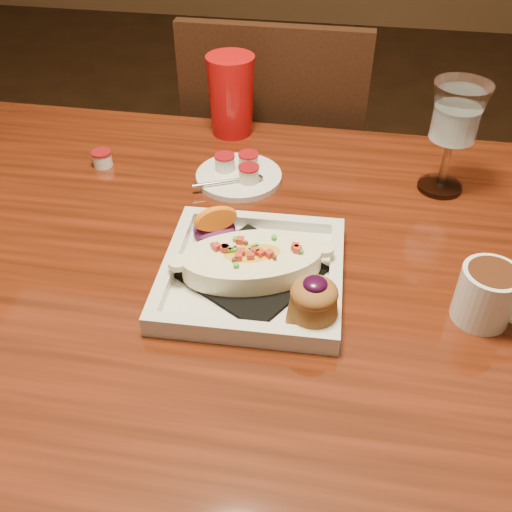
% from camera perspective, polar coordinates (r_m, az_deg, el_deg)
% --- Properties ---
extents(floor, '(7.00, 7.00, 0.00)m').
position_cam_1_polar(floor, '(1.45, -2.36, -23.81)').
color(floor, '#311F10').
rests_on(floor, ground).
extents(table, '(1.50, 0.90, 0.75)m').
position_cam_1_polar(table, '(0.91, -3.44, -5.16)').
color(table, maroon).
rests_on(table, floor).
extents(chair_far, '(0.42, 0.42, 0.93)m').
position_cam_1_polar(chair_far, '(1.49, 2.12, 7.83)').
color(chair_far, black).
rests_on(chair_far, floor).
extents(plate, '(0.26, 0.26, 0.08)m').
position_cam_1_polar(plate, '(0.79, 0.26, -1.47)').
color(plate, white).
rests_on(plate, table).
extents(coffee_mug, '(0.10, 0.07, 0.08)m').
position_cam_1_polar(coffee_mug, '(0.79, 22.24, -3.50)').
color(coffee_mug, white).
rests_on(coffee_mug, table).
extents(goblet, '(0.09, 0.09, 0.19)m').
position_cam_1_polar(goblet, '(0.99, 19.36, 12.83)').
color(goblet, silver).
rests_on(goblet, table).
extents(saucer, '(0.15, 0.15, 0.10)m').
position_cam_1_polar(saucer, '(1.02, -1.76, 8.22)').
color(saucer, white).
rests_on(saucer, table).
extents(creamer_loose, '(0.04, 0.04, 0.03)m').
position_cam_1_polar(creamer_loose, '(1.09, -15.13, 9.40)').
color(creamer_loose, silver).
rests_on(creamer_loose, table).
extents(red_tumbler, '(0.09, 0.09, 0.15)m').
position_cam_1_polar(red_tumbler, '(1.15, -2.49, 15.72)').
color(red_tumbler, red).
rests_on(red_tumbler, table).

